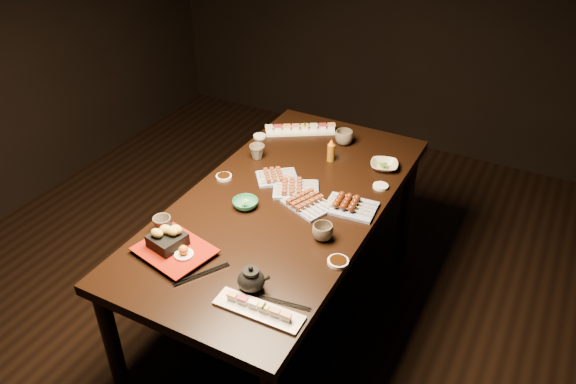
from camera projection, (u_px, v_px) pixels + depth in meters
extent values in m
plane|color=black|center=(235.00, 343.00, 2.92)|extent=(5.00, 5.00, 0.00)
cube|color=black|center=(283.00, 260.00, 2.89)|extent=(1.03, 1.86, 0.75)
imported|color=#277752|center=(245.00, 204.00, 2.63)|extent=(0.16, 0.16, 0.04)
imported|color=beige|center=(384.00, 166.00, 2.92)|extent=(0.18, 0.18, 0.03)
imported|color=brown|center=(162.00, 225.00, 2.47)|extent=(0.10, 0.10, 0.07)
imported|color=brown|center=(323.00, 232.00, 2.42)|extent=(0.10, 0.10, 0.07)
imported|color=brown|center=(257.00, 152.00, 3.00)|extent=(0.08, 0.08, 0.08)
imported|color=brown|center=(344.00, 138.00, 3.13)|extent=(0.11, 0.11, 0.08)
cylinder|color=brown|center=(331.00, 150.00, 2.96)|extent=(0.05, 0.05, 0.13)
cylinder|color=white|center=(224.00, 177.00, 2.85)|extent=(0.08, 0.08, 0.01)
cylinder|color=white|center=(381.00, 186.00, 2.78)|extent=(0.09, 0.09, 0.01)
cylinder|color=white|center=(338.00, 262.00, 2.30)|extent=(0.11, 0.11, 0.02)
cylinder|color=white|center=(260.00, 136.00, 3.21)|extent=(0.07, 0.07, 0.01)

